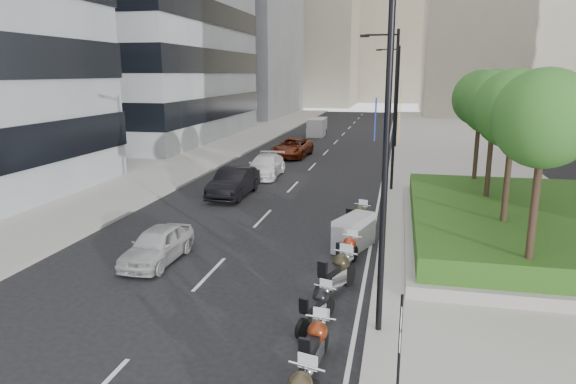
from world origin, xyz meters
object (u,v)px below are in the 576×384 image
(motorcycle_1, at_px, (315,347))
(car_b, at_px, (234,182))
(lamp_post_2, at_px, (396,92))
(parking_sign, at_px, (400,343))
(lamp_post_0, at_px, (380,142))
(car_d, at_px, (292,148))
(delivery_van, at_px, (317,128))
(motorcycle_3, at_px, (336,274))
(motorcycle_6, at_px, (357,219))
(car_c, at_px, (265,166))
(motorcycle_4, at_px, (347,253))
(motorcycle_2, at_px, (317,308))
(car_a, at_px, (157,245))
(lamp_post_1, at_px, (392,103))
(motorcycle_5, at_px, (354,233))

(motorcycle_1, bearing_deg, car_b, 31.19)
(lamp_post_2, relative_size, parking_sign, 3.60)
(lamp_post_0, bearing_deg, car_d, 105.87)
(motorcycle_1, bearing_deg, delivery_van, 16.09)
(motorcycle_3, xyz_separation_m, motorcycle_6, (0.09, 6.55, -0.06))
(delivery_van, bearing_deg, motorcycle_6, -79.84)
(parking_sign, height_order, car_d, parking_sign)
(motorcycle_6, bearing_deg, car_c, 53.45)
(motorcycle_4, distance_m, car_b, 11.95)
(motorcycle_6, bearing_deg, motorcycle_1, -159.32)
(motorcycle_2, xyz_separation_m, car_c, (-6.56, 19.64, 0.18))
(motorcycle_3, height_order, car_b, car_b)
(motorcycle_1, bearing_deg, car_c, 24.58)
(motorcycle_2, relative_size, car_a, 0.51)
(lamp_post_2, bearing_deg, lamp_post_1, -90.00)
(lamp_post_0, relative_size, motorcycle_4, 4.24)
(parking_sign, bearing_deg, motorcycle_2, 125.00)
(motorcycle_2, bearing_deg, lamp_post_0, -72.48)
(lamp_post_2, height_order, motorcycle_4, lamp_post_2)
(parking_sign, relative_size, delivery_van, 0.56)
(motorcycle_4, xyz_separation_m, car_b, (-7.23, 9.51, 0.21))
(lamp_post_0, height_order, lamp_post_2, same)
(lamp_post_2, bearing_deg, lamp_post_0, -90.00)
(lamp_post_1, relative_size, motorcycle_3, 3.82)
(motorcycle_5, distance_m, delivery_van, 36.86)
(motorcycle_3, relative_size, car_b, 0.49)
(motorcycle_6, height_order, car_c, car_c)
(motorcycle_5, distance_m, car_d, 22.62)
(motorcycle_3, height_order, motorcycle_6, motorcycle_3)
(motorcycle_2, bearing_deg, motorcycle_4, 15.25)
(car_b, height_order, delivery_van, delivery_van)
(motorcycle_3, xyz_separation_m, car_b, (-7.13, 11.74, 0.13))
(motorcycle_5, xyz_separation_m, car_b, (-7.28, 7.40, 0.14))
(motorcycle_1, relative_size, car_a, 0.58)
(lamp_post_2, xyz_separation_m, motorcycle_6, (-1.14, -26.20, -4.47))
(motorcycle_1, height_order, motorcycle_5, motorcycle_5)
(motorcycle_3, distance_m, car_d, 26.74)
(car_a, height_order, car_c, car_c)
(parking_sign, xyz_separation_m, car_b, (-9.01, 16.98, -0.67))
(motorcycle_6, bearing_deg, car_a, 148.26)
(motorcycle_2, height_order, motorcycle_5, motorcycle_5)
(motorcycle_5, bearing_deg, motorcycle_6, 22.52)
(motorcycle_3, distance_m, motorcycle_6, 6.56)
(motorcycle_4, bearing_deg, car_c, 38.51)
(car_b, bearing_deg, lamp_post_0, -57.92)
(motorcycle_1, distance_m, car_b, 17.50)
(motorcycle_2, bearing_deg, motorcycle_3, 13.16)
(parking_sign, relative_size, motorcycle_3, 1.06)
(lamp_post_2, height_order, motorcycle_5, lamp_post_2)
(motorcycle_6, xyz_separation_m, car_b, (-7.22, 5.18, 0.19))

